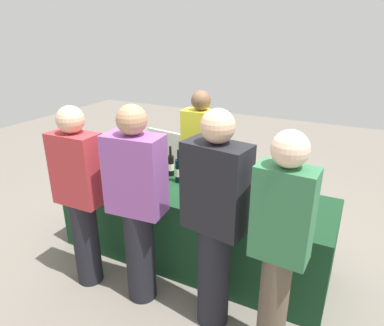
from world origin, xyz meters
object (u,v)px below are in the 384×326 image
at_px(wine_glass_0, 115,168).
at_px(menu_board, 166,163).
at_px(wine_bottle_1, 160,163).
at_px(wine_bottle_2, 171,165).
at_px(wine_bottle_5, 295,192).
at_px(guest_0, 80,194).
at_px(wine_glass_4, 269,204).
at_px(server_pouring, 200,156).
at_px(guest_3, 280,244).
at_px(ice_bucket, 112,164).
at_px(wine_bottle_4, 238,181).
at_px(wine_glass_3, 223,189).
at_px(wine_glass_2, 155,177).
at_px(wine_bottle_3, 179,171).
at_px(guest_1, 137,203).
at_px(wine_bottle_0, 142,160).
at_px(wine_glass_1, 141,177).
at_px(wine_glass_5, 280,203).
at_px(guest_2, 215,219).

xyz_separation_m(wine_glass_0, menu_board, (-0.17, 1.23, -0.41)).
height_order(wine_bottle_1, wine_bottle_2, wine_bottle_2).
relative_size(wine_bottle_5, guest_0, 0.21).
distance_m(wine_glass_4, server_pouring, 1.25).
relative_size(wine_bottle_1, guest_3, 0.18).
xyz_separation_m(ice_bucket, guest_0, (0.23, -0.68, 0.02)).
relative_size(wine_bottle_4, wine_bottle_5, 1.00).
bearing_deg(wine_glass_0, wine_glass_3, 2.27).
bearing_deg(wine_bottle_2, menu_board, 123.87).
bearing_deg(wine_glass_2, ice_bucket, 172.45).
height_order(wine_bottle_5, wine_glass_0, wine_bottle_5).
bearing_deg(wine_bottle_3, wine_bottle_1, 158.55).
distance_m(wine_glass_2, guest_1, 0.59).
bearing_deg(menu_board, wine_bottle_0, -63.78).
height_order(wine_bottle_3, guest_3, guest_3).
bearing_deg(wine_bottle_2, guest_3, -34.48).
xyz_separation_m(wine_bottle_5, guest_1, (-1.04, -0.74, 0.00)).
height_order(wine_bottle_2, wine_glass_1, wine_bottle_2).
xyz_separation_m(wine_glass_2, guest_0, (-0.34, -0.60, 0.01)).
xyz_separation_m(wine_glass_1, guest_1, (0.31, -0.49, 0.03)).
bearing_deg(wine_glass_3, wine_bottle_2, 160.07).
bearing_deg(wine_bottle_1, wine_glass_1, -89.31).
relative_size(server_pouring, menu_board, 1.74).
bearing_deg(wine_bottle_4, wine_glass_5, -28.33).
bearing_deg(ice_bucket, server_pouring, 43.86).
height_order(wine_bottle_5, guest_3, guest_3).
height_order(wine_bottle_5, wine_glass_2, wine_bottle_5).
xyz_separation_m(wine_bottle_2, wine_glass_2, (-0.01, -0.28, -0.02)).
xyz_separation_m(wine_bottle_0, wine_glass_2, (0.33, -0.27, -0.02)).
distance_m(wine_bottle_1, wine_bottle_5, 1.35).
bearing_deg(guest_2, wine_bottle_5, 69.26).
bearing_deg(menu_board, wine_glass_3, -33.83).
xyz_separation_m(wine_glass_3, wine_glass_4, (0.43, -0.10, 0.00)).
relative_size(wine_bottle_1, wine_bottle_4, 0.87).
bearing_deg(wine_bottle_5, guest_2, -119.46).
height_order(server_pouring, menu_board, server_pouring).
relative_size(wine_bottle_2, wine_glass_2, 2.31).
distance_m(wine_glass_0, wine_glass_5, 1.63).
height_order(wine_glass_1, wine_glass_2, same).
distance_m(wine_bottle_1, wine_glass_3, 0.81).
bearing_deg(menu_board, guest_2, -41.40).
bearing_deg(wine_bottle_3, wine_glass_1, -138.59).
distance_m(wine_bottle_2, wine_bottle_5, 1.23).
relative_size(wine_bottle_4, guest_1, 0.20).
distance_m(wine_bottle_5, guest_2, 0.82).
bearing_deg(ice_bucket, wine_bottle_2, 19.49).
relative_size(wine_glass_3, server_pouring, 0.09).
xyz_separation_m(wine_glass_1, wine_glass_3, (0.77, 0.10, 0.00)).
bearing_deg(guest_0, guest_2, 2.73).
xyz_separation_m(wine_bottle_3, menu_board, (-0.79, 1.05, -0.43)).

